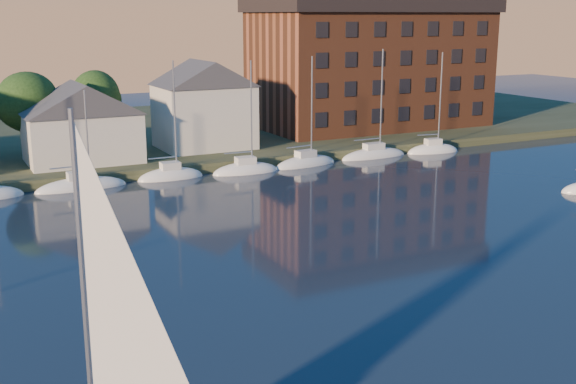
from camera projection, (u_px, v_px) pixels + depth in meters
shoreline_land at (103, 140)px, 92.75m from camera, size 160.00×50.00×2.00m
wooden_dock at (155, 174)px, 72.84m from camera, size 120.00×3.00×1.00m
clubhouse_centre at (81, 121)px, 73.31m from camera, size 11.55×8.40×8.08m
clubhouse_east at (204, 103)px, 80.99m from camera, size 10.50×8.40×9.80m
condo_block at (370, 60)px, 96.67m from camera, size 31.00×17.00×17.40m
tree_line at (141, 92)px, 81.53m from camera, size 93.40×5.40×8.90m
moored_fleet at (124, 183)px, 68.46m from camera, size 79.50×2.40×12.05m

